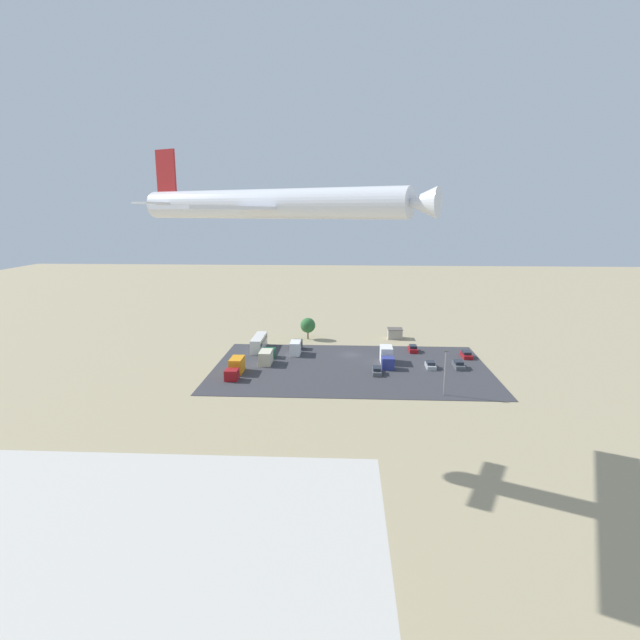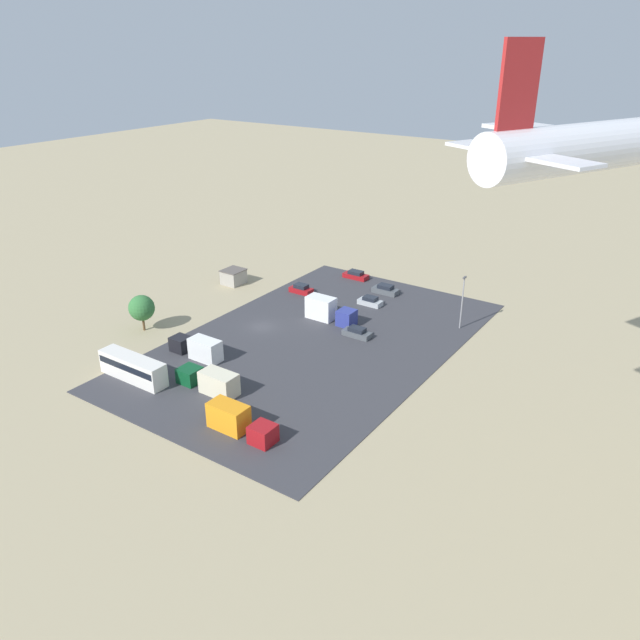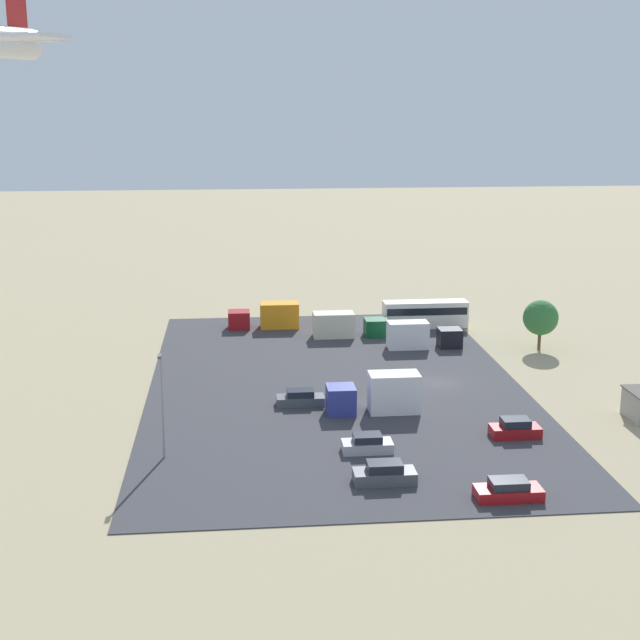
# 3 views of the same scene
# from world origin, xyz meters

# --- Properties ---
(ground_plane) EXTENTS (400.00, 400.00, 0.00)m
(ground_plane) POSITION_xyz_m (0.00, 0.00, 0.00)
(ground_plane) COLOR tan
(parking_lot_surface) EXTENTS (58.32, 36.19, 0.08)m
(parking_lot_surface) POSITION_xyz_m (0.00, 10.04, 0.04)
(parking_lot_surface) COLOR #38383D
(parking_lot_surface) RESTS_ON ground
(bus) EXTENTS (2.52, 10.34, 3.23)m
(bus) POSITION_xyz_m (22.11, -3.55, 1.82)
(bus) COLOR silver
(bus) RESTS_ON ground
(parked_car_0) EXTENTS (1.99, 4.70, 1.45)m
(parked_car_0) POSITION_xyz_m (-26.45, 0.80, 0.68)
(parked_car_0) COLOR maroon
(parked_car_0) RESTS_ON ground
(parked_car_1) EXTENTS (1.83, 4.37, 1.44)m
(parked_car_1) POSITION_xyz_m (-5.27, 13.87, 0.68)
(parked_car_1) COLOR #4C5156
(parked_car_1) RESTS_ON ground
(parked_car_2) EXTENTS (1.96, 4.10, 1.56)m
(parked_car_2) POSITION_xyz_m (-14.86, -3.34, 0.73)
(parked_car_2) COLOR maroon
(parked_car_2) RESTS_ON ground
(parked_car_3) EXTENTS (1.92, 4.02, 1.45)m
(parked_car_3) POSITION_xyz_m (-16.93, 9.39, 0.68)
(parked_car_3) COLOR #ADB2B7
(parked_car_3) RESTS_ON ground
(parked_car_4) EXTENTS (1.95, 4.58, 1.59)m
(parked_car_4) POSITION_xyz_m (-22.91, 9.00, 0.74)
(parked_car_4) COLOR #4C5156
(parked_car_4) RESTS_ON ground
(parked_truck_0) EXTENTS (2.58, 8.31, 3.55)m
(parked_truck_0) POSITION_xyz_m (-7.81, 6.99, 1.71)
(parked_truck_0) COLOR navy
(parked_truck_0) RESTS_ON ground
(parked_truck_1) EXTENTS (2.33, 8.37, 3.03)m
(parked_truck_1) POSITION_xyz_m (12.85, -0.97, 1.47)
(parked_truck_1) COLOR black
(parked_truck_1) RESTS_ON ground
(parked_truck_2) EXTENTS (2.53, 8.61, 3.09)m
(parked_truck_2) POSITION_xyz_m (23.60, 15.71, 1.49)
(parked_truck_2) COLOR maroon
(parked_truck_2) RESTS_ON ground
(parked_truck_3) EXTENTS (2.59, 8.83, 2.90)m
(parked_truck_3) POSITION_xyz_m (18.55, 6.74, 1.41)
(parked_truck_3) COLOR #0C4723
(parked_truck_3) RESTS_ON ground
(tree_near_shed) EXTENTS (3.92, 3.92, 5.66)m
(tree_near_shed) POSITION_xyz_m (11.04, -14.27, 3.68)
(tree_near_shed) COLOR brown
(tree_near_shed) RESTS_ON ground
(light_pole_lot_centre) EXTENTS (0.90, 0.28, 8.38)m
(light_pole_lot_centre) POSITION_xyz_m (-16.68, 25.42, 4.70)
(light_pole_lot_centre) COLOR gray
(light_pole_lot_centre) RESTS_ON ground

